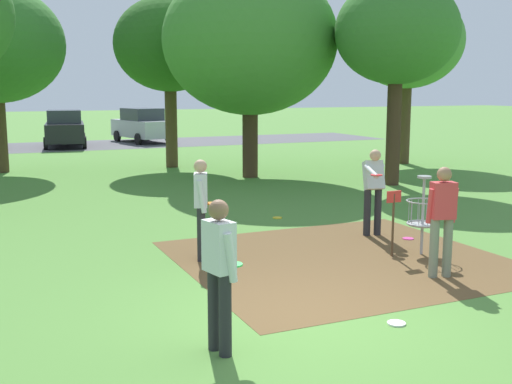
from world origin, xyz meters
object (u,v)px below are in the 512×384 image
(tree_mid_center, at_px, (408,42))
(tree_mid_right, at_px, (397,32))
(player_waiting_right, at_px, (219,267))
(tree_near_right, at_px, (250,41))
(player_throwing, at_px, (201,204))
(parked_car_center_right, at_px, (142,125))
(parked_car_center_left, at_px, (65,128))
(frisbee_by_tee, at_px, (277,218))
(frisbee_mid_grass, at_px, (396,323))
(disc_golf_basket, at_px, (420,212))
(frisbee_near_basket, at_px, (408,239))
(player_waiting_left, at_px, (373,186))
(player_foreground_watching, at_px, (442,215))
(tree_near_left, at_px, (170,45))

(tree_mid_center, xyz_separation_m, tree_mid_right, (-3.72, -4.35, -0.14))
(player_waiting_right, xyz_separation_m, tree_near_right, (5.87, 12.64, 3.42))
(player_throwing, xyz_separation_m, tree_near_right, (4.80, 8.95, 3.42))
(parked_car_center_right, bearing_deg, parked_car_center_left, -165.24)
(player_waiting_right, relative_size, frisbee_by_tee, 8.17)
(player_throwing, relative_size, tree_mid_center, 0.26)
(player_waiting_right, xyz_separation_m, frisbee_mid_grass, (2.29, -0.10, -0.96))
(disc_golf_basket, bearing_deg, tree_mid_right, 57.01)
(tree_mid_right, xyz_separation_m, parked_car_center_right, (-3.14, 18.21, -3.57))
(tree_near_right, bearing_deg, player_waiting_right, -114.90)
(frisbee_near_basket, bearing_deg, player_waiting_right, -146.42)
(player_waiting_left, relative_size, tree_near_right, 0.25)
(tree_mid_right, bearing_deg, player_waiting_left, -129.29)
(frisbee_near_basket, bearing_deg, tree_mid_center, 53.30)
(frisbee_near_basket, distance_m, tree_mid_center, 13.59)
(player_foreground_watching, distance_m, player_throwing, 3.88)
(player_waiting_right, bearing_deg, player_foreground_watching, 16.97)
(player_waiting_left, relative_size, tree_mid_right, 0.28)
(player_waiting_left, xyz_separation_m, tree_near_left, (-0.45, 12.28, 3.45))
(parked_car_center_left, height_order, parked_car_center_right, same)
(tree_near_left, bearing_deg, tree_mid_right, -55.15)
(player_foreground_watching, relative_size, tree_mid_center, 0.26)
(player_waiting_right, height_order, tree_near_left, tree_near_left)
(frisbee_mid_grass, distance_m, tree_near_right, 13.94)
(tree_mid_right, bearing_deg, frisbee_by_tee, -150.14)
(frisbee_mid_grass, height_order, tree_near_right, tree_near_right)
(player_throwing, xyz_separation_m, tree_mid_right, (8.04, 5.66, 3.52))
(player_throwing, xyz_separation_m, tree_near_left, (3.21, 12.59, 3.47))
(player_waiting_right, bearing_deg, player_waiting_left, 40.15)
(player_foreground_watching, xyz_separation_m, tree_mid_center, (8.74, 12.44, 3.67))
(tree_mid_right, bearing_deg, frisbee_near_basket, -123.61)
(player_foreground_watching, height_order, player_waiting_right, same)
(tree_mid_center, bearing_deg, player_foreground_watching, -125.07)
(player_waiting_right, height_order, frisbee_by_tee, player_waiting_right)
(player_waiting_left, bearing_deg, frisbee_by_tee, 113.30)
(player_waiting_left, bearing_deg, frisbee_near_basket, -50.09)
(frisbee_near_basket, xyz_separation_m, frisbee_mid_grass, (-2.91, -3.55, 0.00))
(frisbee_by_tee, bearing_deg, tree_mid_center, 39.29)
(player_waiting_left, xyz_separation_m, player_waiting_right, (-4.74, -3.99, -0.02))
(player_throwing, height_order, tree_near_left, tree_near_left)
(player_waiting_left, height_order, tree_mid_right, tree_mid_right)
(player_waiting_right, distance_m, tree_near_right, 14.35)
(frisbee_mid_grass, height_order, tree_mid_right, tree_mid_right)
(frisbee_by_tee, distance_m, tree_near_left, 10.96)
(player_throwing, height_order, frisbee_by_tee, player_throwing)
(tree_mid_center, xyz_separation_m, parked_car_center_right, (-6.86, 13.86, -3.71))
(player_waiting_left, bearing_deg, disc_golf_basket, -93.64)
(frisbee_mid_grass, relative_size, tree_near_right, 0.03)
(tree_mid_center, bearing_deg, tree_near_left, 163.17)
(tree_mid_center, distance_m, parked_car_center_left, 17.28)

